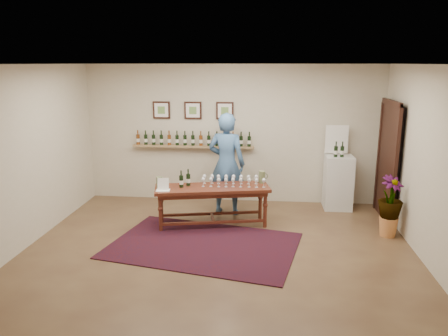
# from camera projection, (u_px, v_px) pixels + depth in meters

# --- Properties ---
(ground) EXTENTS (6.00, 6.00, 0.00)m
(ground) POSITION_uv_depth(u_px,v_px,m) (219.00, 248.00, 6.80)
(ground) COLOR #503523
(ground) RESTS_ON ground
(room_shell) EXTENTS (6.00, 6.00, 6.00)m
(room_shell) POSITION_uv_depth(u_px,v_px,m) (342.00, 156.00, 8.13)
(room_shell) COLOR beige
(room_shell) RESTS_ON ground
(rug) EXTENTS (3.20, 2.46, 0.02)m
(rug) POSITION_uv_depth(u_px,v_px,m) (203.00, 245.00, 6.90)
(rug) COLOR #4F0F0E
(rug) RESTS_ON ground
(tasting_table) EXTENTS (2.08, 1.03, 0.71)m
(tasting_table) POSITION_uv_depth(u_px,v_px,m) (212.00, 192.00, 7.67)
(tasting_table) COLOR #471E11
(tasting_table) RESTS_ON ground
(table_glasses) EXTENTS (1.25, 0.35, 0.17)m
(table_glasses) POSITION_uv_depth(u_px,v_px,m) (230.00, 181.00, 7.71)
(table_glasses) COLOR silver
(table_glasses) RESTS_ON tasting_table
(table_bottles) EXTENTS (0.34, 0.25, 0.33)m
(table_bottles) POSITION_uv_depth(u_px,v_px,m) (185.00, 177.00, 7.62)
(table_bottles) COLOR black
(table_bottles) RESTS_ON tasting_table
(pitcher_left) EXTENTS (0.15, 0.15, 0.20)m
(pitcher_left) POSITION_uv_depth(u_px,v_px,m) (159.00, 182.00, 7.54)
(pitcher_left) COLOR #606A42
(pitcher_left) RESTS_ON tasting_table
(pitcher_right) EXTENTS (0.18, 0.18, 0.22)m
(pitcher_right) POSITION_uv_depth(u_px,v_px,m) (262.00, 177.00, 7.86)
(pitcher_right) COLOR #606A42
(pitcher_right) RESTS_ON tasting_table
(menu_card) EXTENTS (0.25, 0.19, 0.21)m
(menu_card) POSITION_uv_depth(u_px,v_px,m) (163.00, 184.00, 7.41)
(menu_card) COLOR white
(menu_card) RESTS_ON tasting_table
(display_pedestal) EXTENTS (0.54, 0.54, 1.06)m
(display_pedestal) POSITION_uv_depth(u_px,v_px,m) (338.00, 182.00, 8.59)
(display_pedestal) COLOR silver
(display_pedestal) RESTS_ON ground
(pedestal_bottles) EXTENTS (0.32, 0.09, 0.32)m
(pedestal_bottles) POSITION_uv_depth(u_px,v_px,m) (339.00, 149.00, 8.34)
(pedestal_bottles) COLOR black
(pedestal_bottles) RESTS_ON display_pedestal
(info_sign) EXTENTS (0.44, 0.03, 0.61)m
(info_sign) POSITION_uv_depth(u_px,v_px,m) (337.00, 139.00, 8.55)
(info_sign) COLOR white
(info_sign) RESTS_ON display_pedestal
(potted_plant) EXTENTS (0.65, 0.65, 0.89)m
(potted_plant) POSITION_uv_depth(u_px,v_px,m) (390.00, 206.00, 7.18)
(potted_plant) COLOR #CC7F44
(potted_plant) RESTS_ON ground
(person) EXTENTS (0.78, 0.59, 1.93)m
(person) POSITION_uv_depth(u_px,v_px,m) (227.00, 164.00, 8.21)
(person) COLOR #3A5E89
(person) RESTS_ON ground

